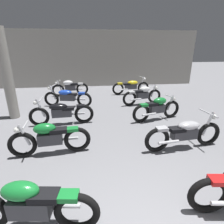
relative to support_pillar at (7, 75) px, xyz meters
The scene contains 11 objects.
back_wall 6.68m from the support_pillar, 57.62° to the left, with size 13.37×0.24×3.60m, color #9E998E.
support_pillar is the anchor object (origin of this frame).
motorcycle_left_row_0 5.32m from the support_pillar, 67.87° to the right, with size 1.97×0.51×0.88m.
motorcycle_left_row_1 3.53m from the support_pillar, 56.34° to the right, with size 1.97×0.50×0.88m.
motorcycle_left_row_2 2.40m from the support_pillar, 25.89° to the right, with size 2.17×0.68×0.97m.
motorcycle_left_row_3 2.47m from the support_pillar, 30.13° to the left, with size 2.15×0.74×0.97m.
motorcycle_left_row_4 3.78m from the support_pillar, 59.30° to the left, with size 1.97×0.56×0.88m.
motorcycle_right_row_1 6.15m from the support_pillar, 29.25° to the right, with size 2.17×0.68×0.97m.
motorcycle_right_row_2 5.50m from the support_pillar, 10.05° to the right, with size 1.94×0.67×0.88m.
motorcycle_right_row_3 5.53m from the support_pillar, 10.61° to the left, with size 1.95×0.65×0.88m.
motorcycle_right_row_4 6.16m from the support_pillar, 29.87° to the left, with size 2.17×0.68×0.97m.
Camera 1 is at (-0.72, -1.01, 2.55)m, focal length 28.92 mm.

